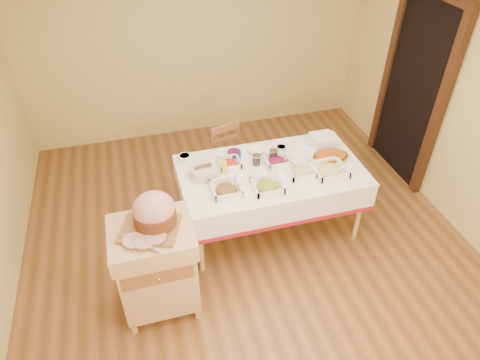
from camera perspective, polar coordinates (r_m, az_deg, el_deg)
name	(u,v)px	position (r m, az deg, el deg)	size (l,w,h in m)	color
room_shell	(252,144)	(3.62, 1.59, 4.76)	(5.00, 5.00, 5.00)	brown
doorway	(414,87)	(5.36, 22.16, 11.36)	(0.09, 1.10, 2.20)	black
dining_table	(270,182)	(4.34, 4.08, -0.30)	(1.82, 1.02, 0.76)	tan
butcher_cart	(156,265)	(3.70, -11.09, -11.02)	(0.66, 0.56, 0.94)	tan
dining_chair	(232,162)	(4.87, -1.13, 2.46)	(0.48, 0.46, 0.87)	#955C30
ham_on_board	(154,213)	(3.35, -11.46, -4.38)	(0.47, 0.45, 0.31)	#955C30
serving_dish_a	(226,190)	(3.93, -1.86, -1.29)	(0.27, 0.27, 0.12)	white
serving_dish_b	(267,186)	(3.97, 3.66, -0.83)	(0.27, 0.27, 0.11)	white
serving_dish_c	(301,172)	(4.19, 8.08, 1.12)	(0.25, 0.25, 0.10)	white
serving_dish_d	(329,170)	(4.25, 11.82, 1.30)	(0.31, 0.31, 0.12)	white
serving_dish_e	(229,164)	(4.26, -1.42, 2.21)	(0.22, 0.21, 0.10)	white
serving_dish_f	(277,161)	(4.30, 4.95, 2.56)	(0.26, 0.24, 0.12)	white
small_bowl_left	(185,157)	(4.38, -7.39, 3.00)	(0.13, 0.13, 0.06)	white
small_bowl_mid	(234,154)	(4.39, -0.77, 3.51)	(0.14, 0.14, 0.06)	navy
small_bowl_right	(281,149)	(4.49, 5.50, 4.20)	(0.11, 0.11, 0.06)	white
bowl_white_imported	(256,151)	(4.46, 2.15, 3.86)	(0.16, 0.16, 0.04)	white
bowl_small_imported	(313,141)	(4.67, 9.66, 5.17)	(0.17, 0.17, 0.05)	white
preserve_jar_left	(256,160)	(4.27, 2.21, 2.65)	(0.09, 0.09, 0.11)	silver
preserve_jar_right	(273,156)	(4.35, 4.48, 3.27)	(0.09, 0.09, 0.11)	silver
mustard_bottle	(224,167)	(4.14, -2.12, 1.77)	(0.05, 0.05, 0.17)	yellow
bread_basket	(203,172)	(4.13, -4.91, 1.12)	(0.27, 0.27, 0.12)	beige
plate_stack	(323,140)	(4.66, 10.99, 5.25)	(0.24, 0.24, 0.10)	white
brass_platter	(330,156)	(4.47, 11.96, 3.09)	(0.37, 0.27, 0.05)	gold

